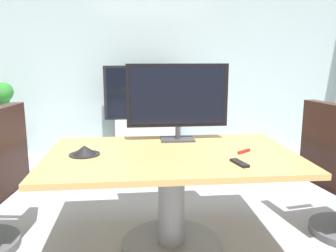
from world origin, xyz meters
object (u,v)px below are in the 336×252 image
at_px(conference_table, 171,179).
at_px(wall_display_unit, 147,126).
at_px(conference_phone, 84,151).
at_px(tv_monitor, 178,98).
at_px(remote_control, 239,163).

xyz_separation_m(conference_table, wall_display_unit, (-0.08, 2.49, -0.10)).
bearing_deg(conference_phone, wall_display_unit, 77.74).
height_order(conference_table, wall_display_unit, wall_display_unit).
relative_size(tv_monitor, conference_phone, 3.82).
xyz_separation_m(conference_table, remote_control, (0.41, -0.32, 0.21)).
relative_size(wall_display_unit, conference_phone, 5.95).
bearing_deg(wall_display_unit, conference_phone, -102.26).
bearing_deg(tv_monitor, remote_control, -65.94).
bearing_deg(conference_phone, conference_table, -0.60).
bearing_deg(conference_table, conference_phone, 179.40).
relative_size(conference_table, conference_phone, 8.21).
bearing_deg(conference_phone, tv_monitor, 27.98).
distance_m(conference_table, remote_control, 0.56).
bearing_deg(tv_monitor, conference_table, -103.91).
distance_m(wall_display_unit, conference_phone, 2.57).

